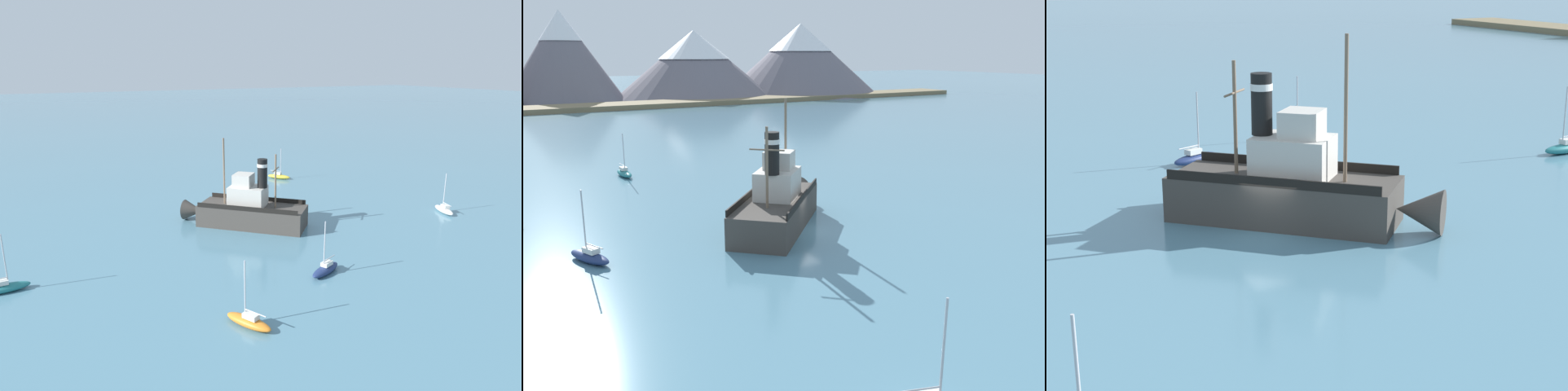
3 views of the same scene
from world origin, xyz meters
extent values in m
plane|color=teal|center=(0.00, 0.00, 0.00)|extent=(600.00, 600.00, 0.00)
cone|color=slate|center=(4.91, 132.18, 12.44)|extent=(32.87, 32.87, 24.88)
cone|color=white|center=(4.91, 132.18, 20.77)|extent=(11.54, 11.54, 8.32)
cone|color=slate|center=(41.88, 127.45, 9.96)|extent=(48.49, 48.49, 19.93)
cone|color=white|center=(41.88, 127.45, 15.78)|extent=(21.45, 21.45, 8.40)
cone|color=slate|center=(77.90, 124.23, 11.31)|extent=(51.51, 51.51, 22.62)
cone|color=white|center=(77.90, 124.23, 18.29)|extent=(20.96, 20.96, 8.77)
cube|color=#7A6B4C|center=(0.00, 105.00, 0.60)|extent=(240.00, 12.00, 1.20)
cube|color=#423D38|center=(-1.35, 1.48, 1.20)|extent=(11.46, 11.73, 2.40)
cone|color=#423D38|center=(3.61, 6.70, 1.20)|extent=(3.36, 3.36, 2.35)
cube|color=beige|center=(-1.01, 1.85, 3.50)|extent=(4.93, 4.97, 2.20)
cube|color=beige|center=(-0.66, 2.21, 5.30)|extent=(2.97, 2.97, 1.40)
cylinder|color=black|center=(-2.18, 0.61, 6.20)|extent=(1.10, 1.10, 3.20)
cylinder|color=silver|center=(-2.18, 0.61, 7.10)|extent=(1.16, 1.16, 0.35)
cylinder|color=#75604C|center=(0.92, 3.87, 6.15)|extent=(0.20, 0.20, 7.50)
cylinder|color=#75604C|center=(-3.21, -0.47, 5.40)|extent=(0.20, 0.20, 6.00)
cylinder|color=#75604C|center=(-3.21, -0.47, 6.72)|extent=(1.97, 1.88, 0.12)
cube|color=black|center=(-2.91, 2.97, 2.65)|extent=(7.94, 8.34, 0.50)
cube|color=black|center=(0.21, 0.00, 2.65)|extent=(7.94, 8.34, 0.50)
ellipsoid|color=navy|center=(-15.65, 1.35, 0.35)|extent=(2.57, 3.92, 0.70)
cube|color=silver|center=(-15.57, 1.17, 0.88)|extent=(1.04, 1.27, 0.36)
cylinder|color=#B7B7BC|center=(-15.77, 1.62, 2.80)|extent=(0.10, 0.10, 4.20)
cylinder|color=#B7B7BC|center=(-15.40, 0.80, 1.25)|extent=(0.81, 1.67, 0.08)
ellipsoid|color=#23757A|center=(-6.77, 26.32, 0.35)|extent=(1.31, 3.86, 0.70)
cube|color=silver|center=(-6.78, 26.52, 0.88)|extent=(0.70, 1.13, 0.36)
cylinder|color=#B7B7BC|center=(-6.75, 26.02, 2.80)|extent=(0.10, 0.10, 4.20)
cylinder|color=#B7B7BC|center=(-6.80, 26.92, 1.25)|extent=(0.18, 1.80, 0.08)
cylinder|color=#B7B7BC|center=(-7.55, -21.94, 2.80)|extent=(0.10, 0.10, 4.20)
cylinder|color=#B7B7BC|center=(-8.40, -21.66, 1.25)|extent=(1.74, 0.63, 0.08)
camera|label=1|loc=(-46.35, 23.46, 17.59)|focal=32.00mm
camera|label=2|loc=(-21.94, -34.73, 13.49)|focal=38.00mm
camera|label=3|loc=(35.55, -15.38, 13.07)|focal=55.00mm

